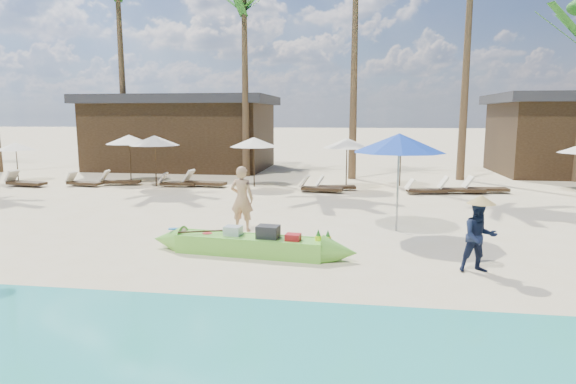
# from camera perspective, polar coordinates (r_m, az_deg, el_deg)

# --- Properties ---
(ground) EXTENTS (240.00, 240.00, 0.00)m
(ground) POSITION_cam_1_polar(r_m,az_deg,el_deg) (10.97, -5.09, -7.57)
(ground) COLOR beige
(ground) RESTS_ON ground
(wet_sand_strip) EXTENTS (240.00, 4.50, 0.01)m
(wet_sand_strip) POSITION_cam_1_polar(r_m,az_deg,el_deg) (6.57, -15.95, -19.72)
(wet_sand_strip) COLOR tan
(wet_sand_strip) RESTS_ON ground
(green_canoe) EXTENTS (5.45, 1.08, 0.69)m
(green_canoe) POSITION_cam_1_polar(r_m,az_deg,el_deg) (11.04, -4.51, -6.20)
(green_canoe) COLOR #74D340
(green_canoe) RESTS_ON ground
(tourist) EXTENTS (0.70, 0.50, 1.79)m
(tourist) POSITION_cam_1_polar(r_m,az_deg,el_deg) (13.16, -5.48, -0.79)
(tourist) COLOR tan
(tourist) RESTS_ON ground
(vendor_green) EXTENTS (0.78, 0.65, 1.46)m
(vendor_green) POSITION_cam_1_polar(r_m,az_deg,el_deg) (10.40, 21.70, -4.94)
(vendor_green) COLOR #141D38
(vendor_green) RESTS_ON ground
(blue_umbrella) EXTENTS (2.48, 2.48, 2.67)m
(blue_umbrella) POSITION_cam_1_polar(r_m,az_deg,el_deg) (13.26, 13.05, 5.69)
(blue_umbrella) COLOR #99999E
(blue_umbrella) RESTS_ON ground
(resort_parasol_2) EXTENTS (1.81, 1.81, 1.87)m
(resort_parasol_2) POSITION_cam_1_polar(r_m,az_deg,el_deg) (26.58, -29.58, 4.73)
(resort_parasol_2) COLOR #382717
(resort_parasol_2) RESTS_ON ground
(resort_parasol_3) EXTENTS (2.17, 2.17, 2.24)m
(resort_parasol_3) POSITION_cam_1_polar(r_m,az_deg,el_deg) (24.20, -18.32, 5.93)
(resort_parasol_3) COLOR #382717
(resort_parasol_3) RESTS_ON ground
(lounger_3_left) EXTENTS (1.94, 0.83, 0.64)m
(lounger_3_left) POSITION_cam_1_polar(r_m,az_deg,el_deg) (24.53, -28.81, 1.07)
(lounger_3_left) COLOR #382717
(lounger_3_left) RESTS_ON ground
(lounger_3_right) EXTENTS (1.73, 0.74, 0.57)m
(lounger_3_right) POSITION_cam_1_polar(r_m,az_deg,el_deg) (23.48, -23.20, 1.10)
(lounger_3_right) COLOR #382717
(lounger_3_right) RESTS_ON ground
(resort_parasol_4) EXTENTS (2.20, 2.20, 2.27)m
(resort_parasol_4) POSITION_cam_1_polar(r_m,az_deg,el_deg) (22.29, -15.54, 5.91)
(resort_parasol_4) COLOR #382717
(resort_parasol_4) RESTS_ON ground
(lounger_4_left) EXTENTS (1.84, 0.83, 0.60)m
(lounger_4_left) POSITION_cam_1_polar(r_m,az_deg,el_deg) (23.25, -19.46, 1.27)
(lounger_4_left) COLOR #382717
(lounger_4_left) RESTS_ON ground
(lounger_4_right) EXTENTS (1.67, 0.59, 0.56)m
(lounger_4_right) POSITION_cam_1_polar(r_m,az_deg,el_deg) (21.97, -13.16, 1.08)
(lounger_4_right) COLOR #382717
(lounger_4_right) RESTS_ON ground
(resort_parasol_5) EXTENTS (2.14, 2.14, 2.20)m
(resort_parasol_5) POSITION_cam_1_polar(r_m,az_deg,el_deg) (21.32, -4.08, 5.92)
(resort_parasol_5) COLOR #382717
(resort_parasol_5) RESTS_ON ground
(lounger_5_left) EXTENTS (1.99, 0.80, 0.66)m
(lounger_5_left) POSITION_cam_1_polar(r_m,az_deg,el_deg) (21.77, -10.09, 1.20)
(lounger_5_left) COLOR #382717
(lounger_5_left) RESTS_ON ground
(resort_parasol_6) EXTENTS (2.12, 2.12, 2.19)m
(resort_parasol_6) POSITION_cam_1_polar(r_m,az_deg,el_deg) (20.90, 7.00, 5.78)
(resort_parasol_6) COLOR #382717
(resort_parasol_6) RESTS_ON ground
(lounger_6_left) EXTENTS (1.83, 0.76, 0.60)m
(lounger_6_left) POSITION_cam_1_polar(r_m,az_deg,el_deg) (19.89, 3.70, 0.54)
(lounger_6_left) COLOR #382717
(lounger_6_left) RESTS_ON ground
(lounger_6_right) EXTENTS (1.75, 0.79, 0.57)m
(lounger_6_right) POSITION_cam_1_polar(r_m,az_deg,el_deg) (20.48, 5.42, 0.73)
(lounger_6_right) COLOR #382717
(lounger_6_right) RESTS_ON ground
(resort_parasol_7) EXTENTS (1.98, 1.98, 2.04)m
(resort_parasol_7) POSITION_cam_1_polar(r_m,az_deg,el_deg) (22.12, 13.25, 5.44)
(resort_parasol_7) COLOR #382717
(resort_parasol_7) RESTS_ON ground
(lounger_7_left) EXTENTS (1.70, 0.74, 0.56)m
(lounger_7_left) POSITION_cam_1_polar(r_m,az_deg,el_deg) (20.16, 15.76, 0.29)
(lounger_7_left) COLOR #382717
(lounger_7_left) RESTS_ON ground
(lounger_7_right) EXTENTS (1.87, 0.66, 0.63)m
(lounger_7_right) POSITION_cam_1_polar(r_m,az_deg,el_deg) (20.70, 19.60, 0.39)
(lounger_7_right) COLOR #382717
(lounger_7_right) RESTS_ON ground
(lounger_8_left) EXTENTS (1.88, 0.77, 0.62)m
(lounger_8_left) POSITION_cam_1_polar(r_m,az_deg,el_deg) (21.24, 22.10, 0.45)
(lounger_8_left) COLOR #382717
(lounger_8_left) RESTS_ON ground
(palm_2) EXTENTS (2.08, 2.08, 11.33)m
(palm_2) POSITION_cam_1_polar(r_m,az_deg,el_deg) (29.05, -19.50, 20.55)
(palm_2) COLOR brown
(palm_2) RESTS_ON ground
(palm_3) EXTENTS (2.08, 2.08, 10.52)m
(palm_3) POSITION_cam_1_polar(r_m,az_deg,el_deg) (25.76, -5.23, 21.19)
(palm_3) COLOR brown
(palm_3) RESTS_ON ground
(pavilion_west) EXTENTS (10.80, 6.60, 4.30)m
(pavilion_west) POSITION_cam_1_polar(r_m,az_deg,el_deg) (29.65, -12.37, 6.99)
(pavilion_west) COLOR #382717
(pavilion_west) RESTS_ON ground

